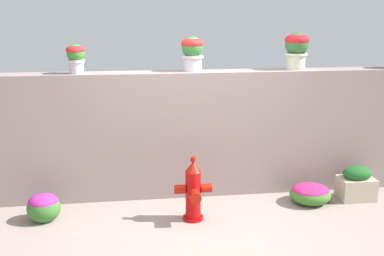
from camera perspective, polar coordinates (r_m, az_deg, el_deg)
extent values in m
plane|color=gray|center=(4.95, 1.85, -13.43)|extent=(24.00, 24.00, 0.00)
cube|color=gray|center=(5.75, 0.02, -0.75)|extent=(6.20, 0.35, 1.61)
cylinder|color=silver|center=(5.55, -14.56, 7.60)|extent=(0.17, 0.17, 0.16)
cylinder|color=silver|center=(5.54, -14.60, 8.29)|extent=(0.20, 0.20, 0.03)
sphere|color=#36812B|center=(5.53, -14.66, 9.24)|extent=(0.22, 0.22, 0.22)
ellipsoid|color=red|center=(5.53, -14.69, 9.62)|extent=(0.23, 0.23, 0.12)
cylinder|color=silver|center=(5.61, 0.06, 8.29)|extent=(0.23, 0.23, 0.19)
cylinder|color=silver|center=(5.60, 0.06, 9.12)|extent=(0.27, 0.27, 0.03)
sphere|color=#357934|center=(5.60, 0.06, 10.28)|extent=(0.27, 0.27, 0.27)
ellipsoid|color=red|center=(5.59, 0.06, 10.76)|extent=(0.28, 0.28, 0.15)
cylinder|color=beige|center=(5.93, 13.15, 8.33)|extent=(0.24, 0.24, 0.21)
cylinder|color=beige|center=(5.93, 13.20, 9.19)|extent=(0.28, 0.28, 0.03)
sphere|color=#336532|center=(5.92, 13.27, 10.39)|extent=(0.30, 0.30, 0.30)
ellipsoid|color=red|center=(5.91, 13.30, 10.90)|extent=(0.31, 0.31, 0.16)
cylinder|color=red|center=(5.27, 0.14, -11.40)|extent=(0.24, 0.24, 0.03)
cylinder|color=red|center=(5.16, 0.15, -8.64)|extent=(0.18, 0.18, 0.58)
cone|color=#B51609|center=(5.03, 0.15, -4.95)|extent=(0.19, 0.19, 0.12)
cylinder|color=#B51609|center=(5.00, 0.15, -4.02)|extent=(0.06, 0.06, 0.05)
cylinder|color=#B51609|center=(5.11, -1.55, -7.85)|extent=(0.13, 0.10, 0.10)
cylinder|color=#B51609|center=(5.15, 1.83, -7.68)|extent=(0.13, 0.10, 0.10)
cylinder|color=#B51609|center=(4.99, 0.39, -8.77)|extent=(0.13, 0.14, 0.13)
ellipsoid|color=#3F772A|center=(5.84, 14.88, -8.19)|extent=(0.52, 0.47, 0.25)
ellipsoid|color=#C02366|center=(5.82, 14.92, -7.68)|extent=(0.47, 0.41, 0.14)
ellipsoid|color=#37712B|center=(5.45, -18.44, -9.70)|extent=(0.38, 0.34, 0.34)
ellipsoid|color=#AD2988|center=(5.42, -18.51, -8.97)|extent=(0.34, 0.30, 0.19)
cube|color=#B9AD93|center=(6.12, 20.24, -7.26)|extent=(0.44, 0.31, 0.28)
ellipsoid|color=#1C5B21|center=(6.05, 20.40, -5.47)|extent=(0.37, 0.26, 0.18)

